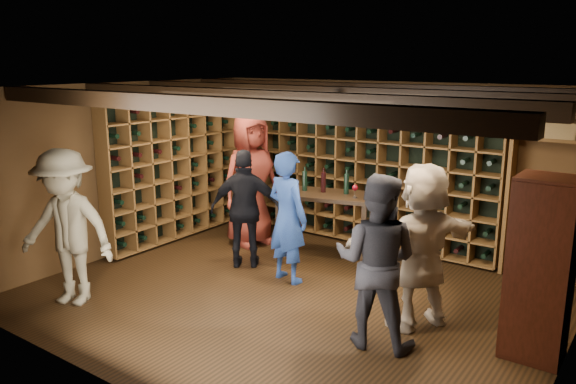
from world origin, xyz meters
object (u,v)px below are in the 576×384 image
Objects in this scene: man_blue_shirt at (288,217)px; guest_woman_black at (246,209)px; guest_khaki at (67,228)px; guest_beige at (422,246)px; man_grey_suit at (376,261)px; display_cabinet at (540,272)px; guest_red_floral at (251,180)px; tasting_table at (326,202)px.

man_blue_shirt reaches higher than guest_woman_black.
guest_khaki is 1.03× the size of guest_beige.
man_grey_suit is 3.57m from guest_khaki.
guest_woman_black is 0.91× the size of guest_beige.
man_grey_suit is (-1.37, -0.68, 0.02)m from display_cabinet.
guest_khaki reaches higher than guest_woman_black.
display_cabinet is 0.87× the size of guest_red_floral.
tasting_table is at bearing -73.48° from guest_red_floral.
guest_red_floral is at bearing 165.90° from display_cabinet.
man_blue_shirt is 0.77m from guest_woman_black.
guest_khaki is 4.01m from guest_beige.
display_cabinet is at bearing -86.39° from guest_red_floral.
guest_red_floral is (-3.02, 1.78, 0.13)m from man_grey_suit.
guest_khaki reaches higher than man_blue_shirt.
guest_woman_black is at bearing -66.58° from guest_beige.
man_blue_shirt is at bearing 30.38° from guest_khaki.
guest_woman_black is (0.58, -0.83, -0.19)m from guest_red_floral.
guest_khaki is (-1.69, -2.03, 0.07)m from man_blue_shirt.
guest_beige is at bearing 138.96° from guest_woman_black.
man_grey_suit is 2.42m from tasting_table.
guest_woman_black is at bearing -33.68° from man_grey_suit.
display_cabinet is 3.06m from man_blue_shirt.
guest_beige is at bearing -176.21° from man_blue_shirt.
man_blue_shirt is 0.89m from tasting_table.
man_grey_suit is at bearing -62.30° from tasting_table.
guest_red_floral is 1.39× the size of tasting_table.
man_grey_suit reaches higher than display_cabinet.
guest_beige is at bearing -178.51° from display_cabinet.
tasting_table is (0.02, 0.89, 0.02)m from man_blue_shirt.
guest_red_floral is 2.97m from guest_khaki.
display_cabinet is 0.98× the size of guest_beige.
guest_khaki is 1.27× the size of tasting_table.
tasting_table is at bearing 160.46° from display_cabinet.
tasting_table is at bearing -58.98° from man_grey_suit.
man_grey_suit is 2.63m from guest_woman_black.
man_blue_shirt is at bearing -66.61° from guest_beige.
guest_red_floral is at bearing -24.05° from man_blue_shirt.
display_cabinet reaches higher than man_blue_shirt.
guest_red_floral reaches higher than man_grey_suit.
tasting_table is (-3.03, 1.07, 0.01)m from display_cabinet.
guest_khaki reaches higher than man_grey_suit.
guest_khaki is (-0.92, -2.12, 0.10)m from guest_woman_black.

